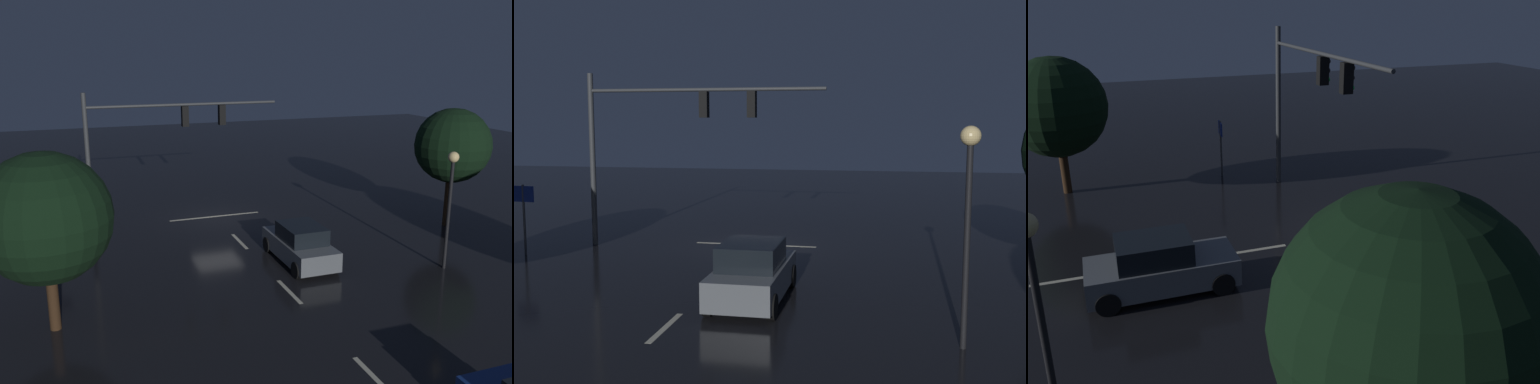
% 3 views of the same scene
% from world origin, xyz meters
% --- Properties ---
extents(ground_plane, '(80.00, 80.00, 0.00)m').
position_xyz_m(ground_plane, '(0.00, 0.00, 0.00)').
color(ground_plane, black).
extents(traffic_signal_assembly, '(9.56, 0.47, 6.94)m').
position_xyz_m(traffic_signal_assembly, '(3.41, 0.84, 4.88)').
color(traffic_signal_assembly, '#383A3D').
rests_on(traffic_signal_assembly, ground_plane).
extents(lane_dash_far, '(0.16, 2.20, 0.01)m').
position_xyz_m(lane_dash_far, '(0.00, 4.00, 0.00)').
color(lane_dash_far, beige).
rests_on(lane_dash_far, ground_plane).
extents(lane_dash_mid, '(0.16, 2.20, 0.01)m').
position_xyz_m(lane_dash_mid, '(0.00, 10.00, 0.00)').
color(lane_dash_mid, beige).
rests_on(lane_dash_mid, ground_plane).
extents(stop_bar, '(5.00, 0.16, 0.01)m').
position_xyz_m(stop_bar, '(0.00, -0.35, 0.00)').
color(stop_bar, beige).
rests_on(stop_bar, ground_plane).
extents(car_approaching, '(1.91, 4.37, 1.70)m').
position_xyz_m(car_approaching, '(-1.61, 7.37, 0.80)').
color(car_approaching, slate).
rests_on(car_approaching, ground_plane).
extents(street_lamp_left_kerb, '(0.44, 0.44, 4.93)m').
position_xyz_m(street_lamp_left_kerb, '(-7.00, 10.03, 3.46)').
color(street_lamp_left_kerb, black).
rests_on(street_lamp_left_kerb, ground_plane).
extents(route_sign, '(0.90, 0.15, 2.67)m').
position_xyz_m(route_sign, '(8.19, 3.12, 1.93)').
color(route_sign, '#383A3D').
rests_on(route_sign, ground_plane).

